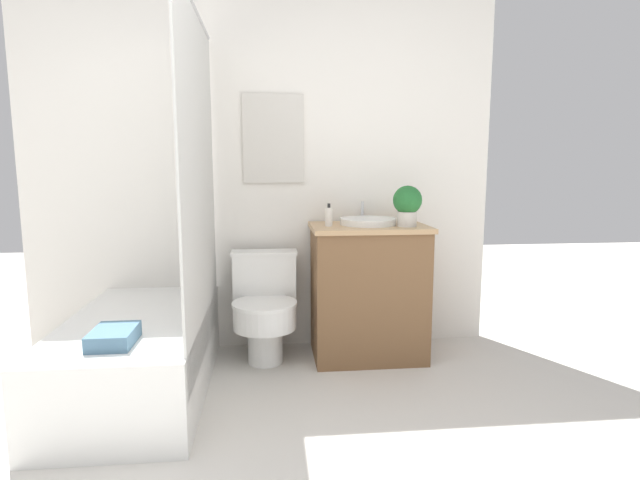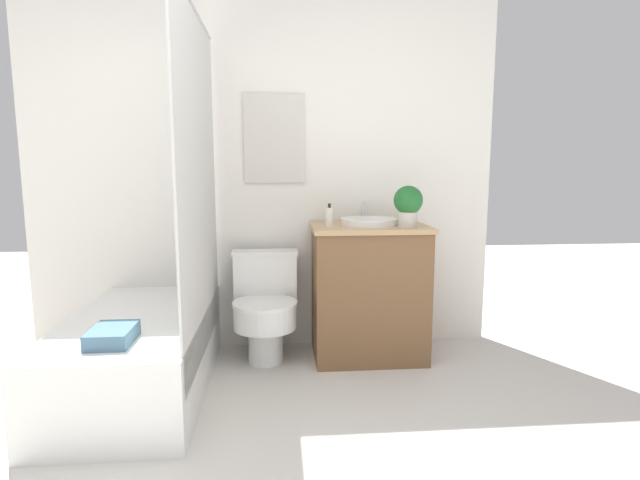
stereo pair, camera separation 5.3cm
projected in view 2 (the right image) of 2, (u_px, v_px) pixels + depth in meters
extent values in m
cube|color=white|center=(264.00, 159.00, 3.24)|extent=(3.02, 0.05, 2.50)
cube|color=beige|center=(275.00, 139.00, 3.19)|extent=(0.39, 0.02, 0.56)
cube|color=silver|center=(275.00, 139.00, 3.19)|extent=(0.36, 0.01, 0.53)
cube|color=white|center=(140.00, 354.00, 2.66)|extent=(0.70, 1.33, 0.42)
cube|color=silver|center=(199.00, 189.00, 2.56)|extent=(0.01, 1.22, 1.73)
cylinder|color=#B7B7BC|center=(192.00, 7.00, 2.43)|extent=(0.02, 1.22, 0.02)
cube|color=slate|center=(112.00, 335.00, 2.23)|extent=(0.18, 0.25, 0.07)
cylinder|color=white|center=(266.00, 343.00, 3.07)|extent=(0.21, 0.21, 0.24)
cylinder|color=white|center=(265.00, 316.00, 3.00)|extent=(0.38, 0.38, 0.14)
cylinder|color=white|center=(265.00, 303.00, 2.99)|extent=(0.39, 0.39, 0.02)
cube|color=white|center=(266.00, 282.00, 3.20)|extent=(0.40, 0.16, 0.37)
cube|color=white|center=(265.00, 252.00, 3.17)|extent=(0.42, 0.16, 0.02)
cube|color=brown|center=(369.00, 294.00, 3.13)|extent=(0.68, 0.47, 0.81)
cube|color=tan|center=(369.00, 228.00, 3.07)|extent=(0.71, 0.50, 0.03)
cylinder|color=white|center=(369.00, 222.00, 3.09)|extent=(0.35, 0.35, 0.04)
cylinder|color=silver|center=(364.00, 211.00, 3.28)|extent=(0.02, 0.02, 0.13)
cylinder|color=silver|center=(329.00, 217.00, 3.00)|extent=(0.04, 0.04, 0.11)
cylinder|color=black|center=(329.00, 206.00, 2.99)|extent=(0.02, 0.02, 0.02)
cylinder|color=beige|center=(408.00, 219.00, 2.99)|extent=(0.12, 0.12, 0.09)
sphere|color=#23662D|center=(408.00, 200.00, 2.97)|extent=(0.17, 0.17, 0.17)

